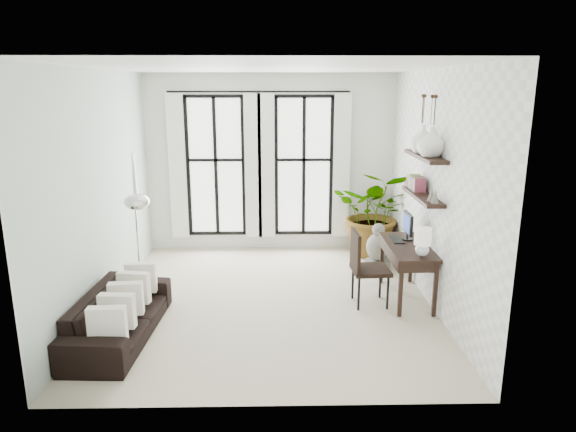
{
  "coord_description": "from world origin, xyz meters",
  "views": [
    {
      "loc": [
        0.12,
        -6.8,
        2.95
      ],
      "look_at": [
        0.27,
        0.3,
        1.17
      ],
      "focal_mm": 32.0,
      "sensor_mm": 36.0,
      "label": 1
    }
  ],
  "objects_px": {
    "desk": "(408,250)",
    "buddha": "(378,249)",
    "plant": "(375,213)",
    "sofa": "(119,315)",
    "arc_lamp": "(135,190)",
    "desk_chair": "(364,263)"
  },
  "relations": [
    {
      "from": "plant",
      "to": "buddha",
      "type": "distance_m",
      "value": 0.85
    },
    {
      "from": "sofa",
      "to": "plant",
      "type": "xyz_separation_m",
      "value": [
        3.66,
        3.11,
        0.49
      ]
    },
    {
      "from": "plant",
      "to": "arc_lamp",
      "type": "height_order",
      "value": "arc_lamp"
    },
    {
      "from": "plant",
      "to": "desk",
      "type": "relative_size",
      "value": 1.15
    },
    {
      "from": "desk_chair",
      "to": "buddha",
      "type": "xyz_separation_m",
      "value": [
        0.48,
        1.48,
        -0.28
      ]
    },
    {
      "from": "desk",
      "to": "desk_chair",
      "type": "relative_size",
      "value": 1.28
    },
    {
      "from": "desk",
      "to": "plant",
      "type": "bearing_deg",
      "value": 92.36
    },
    {
      "from": "desk",
      "to": "buddha",
      "type": "relative_size",
      "value": 1.75
    },
    {
      "from": "desk",
      "to": "sofa",
      "type": "bearing_deg",
      "value": -164.2
    },
    {
      "from": "buddha",
      "to": "sofa",
      "type": "bearing_deg",
      "value": -146.31
    },
    {
      "from": "desk",
      "to": "arc_lamp",
      "type": "height_order",
      "value": "arc_lamp"
    },
    {
      "from": "arc_lamp",
      "to": "buddha",
      "type": "bearing_deg",
      "value": 25.84
    },
    {
      "from": "sofa",
      "to": "buddha",
      "type": "relative_size",
      "value": 2.56
    },
    {
      "from": "desk_chair",
      "to": "desk",
      "type": "bearing_deg",
      "value": 9.18
    },
    {
      "from": "desk_chair",
      "to": "arc_lamp",
      "type": "distance_m",
      "value": 3.2
    },
    {
      "from": "plant",
      "to": "arc_lamp",
      "type": "bearing_deg",
      "value": -145.94
    },
    {
      "from": "desk",
      "to": "arc_lamp",
      "type": "relative_size",
      "value": 0.62
    },
    {
      "from": "sofa",
      "to": "buddha",
      "type": "xyz_separation_m",
      "value": [
        3.59,
        2.39,
        0.04
      ]
    },
    {
      "from": "arc_lamp",
      "to": "buddha",
      "type": "xyz_separation_m",
      "value": [
        3.49,
        1.69,
        -1.36
      ]
    },
    {
      "from": "sofa",
      "to": "buddha",
      "type": "height_order",
      "value": "buddha"
    },
    {
      "from": "desk_chair",
      "to": "arc_lamp",
      "type": "xyz_separation_m",
      "value": [
        -3.0,
        -0.21,
        1.08
      ]
    },
    {
      "from": "desk",
      "to": "buddha",
      "type": "distance_m",
      "value": 1.4
    }
  ]
}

